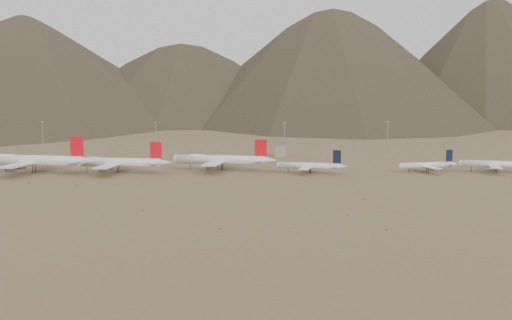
{
  "coord_description": "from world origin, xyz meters",
  "views": [
    {
      "loc": [
        23.95,
        -353.02,
        49.58
      ],
      "look_at": [
        14.11,
        30.0,
        7.44
      ],
      "focal_mm": 45.0,
      "sensor_mm": 36.0,
      "label": 1
    }
  ],
  "objects_px": {
    "widebody_centre": "(117,162)",
    "widebody_east": "(221,160)",
    "narrowbody_a": "(311,166)",
    "widebody_west": "(32,161)",
    "control_tower": "(281,150)",
    "narrowbody_b": "(428,165)"
  },
  "relations": [
    {
      "from": "widebody_centre",
      "to": "widebody_east",
      "type": "relative_size",
      "value": 0.97
    },
    {
      "from": "widebody_centre",
      "to": "narrowbody_a",
      "type": "relative_size",
      "value": 1.5
    },
    {
      "from": "widebody_west",
      "to": "narrowbody_a",
      "type": "relative_size",
      "value": 1.75
    },
    {
      "from": "narrowbody_a",
      "to": "control_tower",
      "type": "distance_m",
      "value": 96.91
    },
    {
      "from": "widebody_east",
      "to": "control_tower",
      "type": "distance_m",
      "value": 90.98
    },
    {
      "from": "widebody_east",
      "to": "narrowbody_a",
      "type": "relative_size",
      "value": 1.54
    },
    {
      "from": "narrowbody_a",
      "to": "control_tower",
      "type": "relative_size",
      "value": 3.55
    },
    {
      "from": "widebody_centre",
      "to": "narrowbody_a",
      "type": "xyz_separation_m",
      "value": [
        115.48,
        0.85,
        -1.89
      ]
    },
    {
      "from": "widebody_east",
      "to": "narrowbody_a",
      "type": "distance_m",
      "value": 55.99
    },
    {
      "from": "widebody_west",
      "to": "control_tower",
      "type": "xyz_separation_m",
      "value": [
        148.69,
        98.23,
        -2.35
      ]
    },
    {
      "from": "widebody_west",
      "to": "control_tower",
      "type": "height_order",
      "value": "widebody_west"
    },
    {
      "from": "widebody_centre",
      "to": "narrowbody_b",
      "type": "height_order",
      "value": "widebody_centre"
    },
    {
      "from": "narrowbody_b",
      "to": "control_tower",
      "type": "bearing_deg",
      "value": 118.41
    },
    {
      "from": "widebody_centre",
      "to": "narrowbody_b",
      "type": "distance_m",
      "value": 186.89
    },
    {
      "from": "narrowbody_b",
      "to": "control_tower",
      "type": "relative_size",
      "value": 3.24
    },
    {
      "from": "widebody_west",
      "to": "widebody_centre",
      "type": "height_order",
      "value": "widebody_west"
    },
    {
      "from": "widebody_west",
      "to": "widebody_centre",
      "type": "relative_size",
      "value": 1.17
    },
    {
      "from": "narrowbody_a",
      "to": "narrowbody_b",
      "type": "height_order",
      "value": "narrowbody_a"
    },
    {
      "from": "widebody_centre",
      "to": "narrowbody_a",
      "type": "distance_m",
      "value": 115.5
    },
    {
      "from": "widebody_west",
      "to": "control_tower",
      "type": "relative_size",
      "value": 6.21
    },
    {
      "from": "widebody_east",
      "to": "narrowbody_b",
      "type": "xyz_separation_m",
      "value": [
        125.65,
        -4.12,
        -2.47
      ]
    },
    {
      "from": "widebody_centre",
      "to": "narrowbody_a",
      "type": "bearing_deg",
      "value": 6.58
    }
  ]
}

